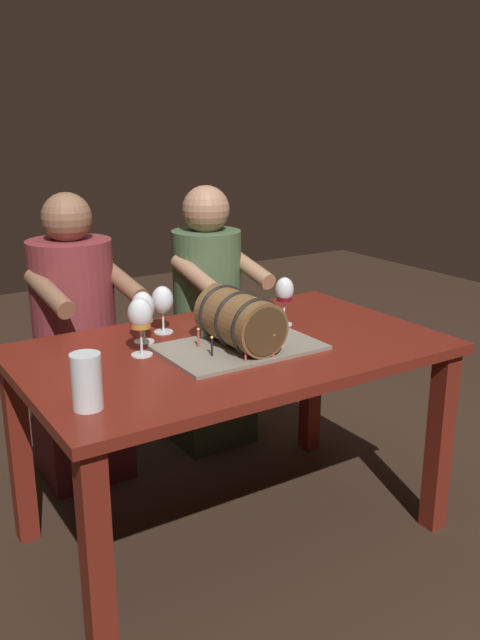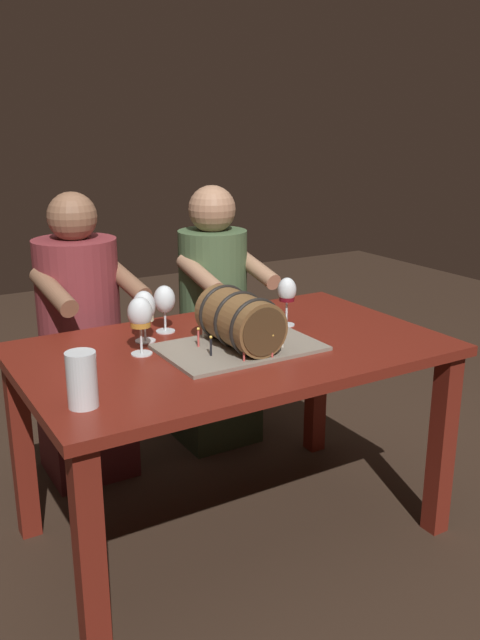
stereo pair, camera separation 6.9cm
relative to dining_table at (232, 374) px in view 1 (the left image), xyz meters
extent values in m
plane|color=#332319|center=(0.00, 0.00, -0.62)|extent=(8.00, 8.00, 0.00)
cube|color=maroon|center=(0.00, 0.00, 0.09)|extent=(1.41, 0.86, 0.03)
cube|color=maroon|center=(-0.64, -0.37, -0.27)|extent=(0.07, 0.07, 0.69)
cube|color=maroon|center=(0.64, -0.37, -0.27)|extent=(0.07, 0.07, 0.69)
cube|color=maroon|center=(-0.64, 0.37, -0.27)|extent=(0.07, 0.07, 0.69)
cube|color=maroon|center=(0.64, 0.37, -0.27)|extent=(0.07, 0.07, 0.69)
cube|color=gray|center=(0.00, -0.05, 0.11)|extent=(0.51, 0.34, 0.01)
cylinder|color=brown|center=(0.00, -0.05, 0.21)|extent=(0.18, 0.30, 0.18)
cylinder|color=#46301B|center=(0.00, -0.20, 0.21)|extent=(0.16, 0.00, 0.16)
cylinder|color=#46301B|center=(0.00, 0.10, 0.21)|extent=(0.16, 0.00, 0.16)
torus|color=black|center=(0.00, -0.15, 0.21)|extent=(0.19, 0.01, 0.19)
torus|color=black|center=(0.00, -0.05, 0.21)|extent=(0.19, 0.01, 0.19)
torus|color=black|center=(0.00, 0.06, 0.21)|extent=(0.19, 0.01, 0.19)
cylinder|color=#D64C47|center=(0.14, -0.04, 0.15)|extent=(0.01, 0.01, 0.06)
sphere|color=#F9C64C|center=(0.14, -0.04, 0.18)|extent=(0.01, 0.01, 0.01)
cylinder|color=#D64C47|center=(0.11, 0.05, 0.15)|extent=(0.01, 0.01, 0.07)
sphere|color=#F9C64C|center=(0.11, 0.05, 0.19)|extent=(0.01, 0.01, 0.01)
cylinder|color=#D64C47|center=(0.03, 0.10, 0.15)|extent=(0.01, 0.01, 0.07)
sphere|color=#F9C64C|center=(0.03, 0.10, 0.19)|extent=(0.01, 0.01, 0.01)
cylinder|color=silver|center=(-0.06, 0.09, 0.15)|extent=(0.01, 0.01, 0.06)
sphere|color=#F9C64C|center=(-0.06, 0.09, 0.19)|extent=(0.01, 0.01, 0.01)
cylinder|color=#D64C47|center=(-0.12, 0.01, 0.14)|extent=(0.01, 0.01, 0.05)
sphere|color=#F9C64C|center=(-0.12, 0.01, 0.18)|extent=(0.01, 0.01, 0.01)
cylinder|color=black|center=(-0.13, -0.09, 0.14)|extent=(0.01, 0.01, 0.06)
sphere|color=#F9C64C|center=(-0.13, -0.09, 0.18)|extent=(0.01, 0.01, 0.01)
cylinder|color=#D64C47|center=(-0.06, -0.18, 0.15)|extent=(0.01, 0.01, 0.07)
sphere|color=#F9C64C|center=(-0.06, -0.18, 0.19)|extent=(0.01, 0.01, 0.01)
cylinder|color=#D64C47|center=(0.03, -0.20, 0.15)|extent=(0.01, 0.01, 0.07)
sphere|color=#F9C64C|center=(0.03, -0.20, 0.19)|extent=(0.01, 0.01, 0.01)
cylinder|color=silver|center=(0.11, -0.13, 0.15)|extent=(0.01, 0.01, 0.06)
sphere|color=#F9C64C|center=(0.11, -0.13, 0.18)|extent=(0.01, 0.01, 0.01)
cylinder|color=white|center=(0.28, 0.10, 0.11)|extent=(0.06, 0.06, 0.00)
cylinder|color=white|center=(0.28, 0.10, 0.15)|extent=(0.01, 0.01, 0.09)
ellipsoid|color=white|center=(0.28, 0.10, 0.24)|extent=(0.07, 0.07, 0.09)
cylinder|color=maroon|center=(0.28, 0.10, 0.21)|extent=(0.06, 0.06, 0.03)
cylinder|color=white|center=(-0.24, 0.19, 0.11)|extent=(0.07, 0.07, 0.00)
cylinder|color=white|center=(-0.24, 0.19, 0.14)|extent=(0.01, 0.01, 0.07)
ellipsoid|color=white|center=(-0.24, 0.19, 0.23)|extent=(0.08, 0.08, 0.11)
cylinder|color=beige|center=(-0.24, 0.19, 0.20)|extent=(0.06, 0.06, 0.04)
cylinder|color=white|center=(-0.13, 0.25, 0.11)|extent=(0.07, 0.07, 0.00)
cylinder|color=white|center=(-0.13, 0.25, 0.14)|extent=(0.01, 0.01, 0.07)
ellipsoid|color=white|center=(-0.13, 0.25, 0.22)|extent=(0.08, 0.08, 0.10)
cylinder|color=white|center=(-0.30, 0.07, 0.11)|extent=(0.07, 0.07, 0.00)
cylinder|color=white|center=(-0.30, 0.07, 0.15)|extent=(0.01, 0.01, 0.09)
ellipsoid|color=white|center=(-0.30, 0.07, 0.24)|extent=(0.08, 0.08, 0.10)
cylinder|color=#C6842D|center=(-0.30, 0.07, 0.21)|extent=(0.07, 0.07, 0.03)
cylinder|color=white|center=(-0.59, -0.23, 0.18)|extent=(0.08, 0.08, 0.15)
cylinder|color=#C6842D|center=(-0.59, -0.23, 0.16)|extent=(0.07, 0.07, 0.12)
cylinder|color=white|center=(-0.59, -0.23, 0.23)|extent=(0.07, 0.07, 0.01)
cube|color=#4C1B1E|center=(-0.31, 0.70, -0.39)|extent=(0.34, 0.32, 0.45)
cylinder|color=maroon|center=(-0.31, 0.70, 0.11)|extent=(0.36, 0.36, 0.55)
sphere|color=brown|center=(-0.31, 0.70, 0.47)|extent=(0.19, 0.19, 0.19)
cylinder|color=brown|center=(-0.15, 0.58, 0.23)|extent=(0.10, 0.31, 0.14)
cylinder|color=brown|center=(-0.44, 0.55, 0.23)|extent=(0.10, 0.31, 0.14)
cube|color=#2A3A24|center=(0.31, 0.70, -0.39)|extent=(0.34, 0.32, 0.45)
cylinder|color=#47603D|center=(0.31, 0.70, 0.10)|extent=(0.31, 0.31, 0.54)
sphere|color=#A87A5B|center=(0.31, 0.70, 0.46)|extent=(0.21, 0.21, 0.21)
cylinder|color=#A87A5B|center=(0.44, 0.57, 0.21)|extent=(0.07, 0.31, 0.14)
cylinder|color=#A87A5B|center=(0.17, 0.57, 0.21)|extent=(0.07, 0.31, 0.14)
camera|label=1|loc=(-1.12, -1.81, 0.83)|focal=37.50mm
camera|label=2|loc=(-1.06, -1.84, 0.83)|focal=37.50mm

